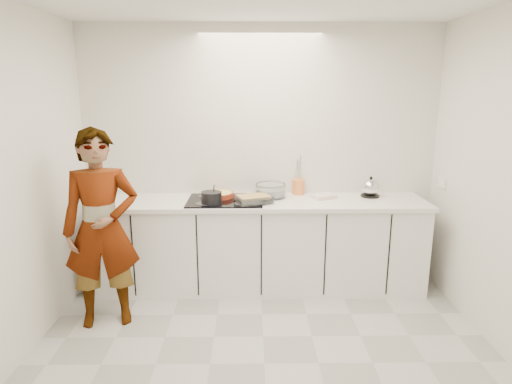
{
  "coord_description": "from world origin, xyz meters",
  "views": [
    {
      "loc": [
        -0.09,
        -2.77,
        1.96
      ],
      "look_at": [
        -0.05,
        1.05,
        1.05
      ],
      "focal_mm": 30.0,
      "sensor_mm": 36.0,
      "label": 1
    }
  ],
  "objects_px": {
    "mixing_bowl": "(271,191)",
    "hob": "(225,200)",
    "saucepan": "(211,197)",
    "utensil_crock": "(298,187)",
    "tart_dish": "(219,194)",
    "kettle": "(370,188)",
    "cook": "(102,229)",
    "baking_dish": "(254,198)"
  },
  "relations": [
    {
      "from": "hob",
      "to": "kettle",
      "type": "bearing_deg",
      "value": 6.19
    },
    {
      "from": "mixing_bowl",
      "to": "kettle",
      "type": "distance_m",
      "value": 1.01
    },
    {
      "from": "hob",
      "to": "utensil_crock",
      "type": "xyz_separation_m",
      "value": [
        0.74,
        0.28,
        0.07
      ]
    },
    {
      "from": "tart_dish",
      "to": "utensil_crock",
      "type": "bearing_deg",
      "value": 12.02
    },
    {
      "from": "mixing_bowl",
      "to": "kettle",
      "type": "height_order",
      "value": "kettle"
    },
    {
      "from": "saucepan",
      "to": "hob",
      "type": "bearing_deg",
      "value": 46.73
    },
    {
      "from": "hob",
      "to": "saucepan",
      "type": "bearing_deg",
      "value": -133.27
    },
    {
      "from": "hob",
      "to": "kettle",
      "type": "distance_m",
      "value": 1.47
    },
    {
      "from": "tart_dish",
      "to": "utensil_crock",
      "type": "relative_size",
      "value": 2.54
    },
    {
      "from": "kettle",
      "to": "cook",
      "type": "bearing_deg",
      "value": -162.0
    },
    {
      "from": "saucepan",
      "to": "utensil_crock",
      "type": "distance_m",
      "value": 0.95
    },
    {
      "from": "mixing_bowl",
      "to": "cook",
      "type": "bearing_deg",
      "value": -151.3
    },
    {
      "from": "saucepan",
      "to": "utensil_crock",
      "type": "bearing_deg",
      "value": 25.09
    },
    {
      "from": "tart_dish",
      "to": "cook",
      "type": "xyz_separation_m",
      "value": [
        -0.92,
        -0.74,
        -0.11
      ]
    },
    {
      "from": "hob",
      "to": "mixing_bowl",
      "type": "height_order",
      "value": "mixing_bowl"
    },
    {
      "from": "kettle",
      "to": "mixing_bowl",
      "type": "bearing_deg",
      "value": -179.56
    },
    {
      "from": "hob",
      "to": "saucepan",
      "type": "distance_m",
      "value": 0.18
    },
    {
      "from": "baking_dish",
      "to": "mixing_bowl",
      "type": "xyz_separation_m",
      "value": [
        0.17,
        0.24,
        0.02
      ]
    },
    {
      "from": "mixing_bowl",
      "to": "hob",
      "type": "bearing_deg",
      "value": -161.52
    },
    {
      "from": "hob",
      "to": "mixing_bowl",
      "type": "xyz_separation_m",
      "value": [
        0.45,
        0.15,
        0.06
      ]
    },
    {
      "from": "tart_dish",
      "to": "mixing_bowl",
      "type": "distance_m",
      "value": 0.52
    },
    {
      "from": "hob",
      "to": "saucepan",
      "type": "xyz_separation_m",
      "value": [
        -0.12,
        -0.13,
        0.06
      ]
    },
    {
      "from": "cook",
      "to": "tart_dish",
      "type": "bearing_deg",
      "value": 25.37
    },
    {
      "from": "baking_dish",
      "to": "cook",
      "type": "distance_m",
      "value": 1.38
    },
    {
      "from": "baking_dish",
      "to": "cook",
      "type": "bearing_deg",
      "value": -156.71
    },
    {
      "from": "saucepan",
      "to": "baking_dish",
      "type": "bearing_deg",
      "value": 4.87
    },
    {
      "from": "mixing_bowl",
      "to": "baking_dish",
      "type": "bearing_deg",
      "value": -125.29
    },
    {
      "from": "saucepan",
      "to": "kettle",
      "type": "height_order",
      "value": "kettle"
    },
    {
      "from": "kettle",
      "to": "saucepan",
      "type": "bearing_deg",
      "value": -169.8
    },
    {
      "from": "kettle",
      "to": "utensil_crock",
      "type": "xyz_separation_m",
      "value": [
        -0.71,
        0.12,
        -0.01
      ]
    },
    {
      "from": "utensil_crock",
      "to": "tart_dish",
      "type": "bearing_deg",
      "value": -167.98
    },
    {
      "from": "tart_dish",
      "to": "baking_dish",
      "type": "xyz_separation_m",
      "value": [
        0.35,
        -0.2,
        0.01
      ]
    },
    {
      "from": "tart_dish",
      "to": "cook",
      "type": "bearing_deg",
      "value": -141.08
    },
    {
      "from": "hob",
      "to": "utensil_crock",
      "type": "height_order",
      "value": "utensil_crock"
    },
    {
      "from": "hob",
      "to": "baking_dish",
      "type": "height_order",
      "value": "baking_dish"
    },
    {
      "from": "mixing_bowl",
      "to": "kettle",
      "type": "bearing_deg",
      "value": 0.44
    },
    {
      "from": "hob",
      "to": "tart_dish",
      "type": "relative_size",
      "value": 1.84
    },
    {
      "from": "tart_dish",
      "to": "mixing_bowl",
      "type": "xyz_separation_m",
      "value": [
        0.52,
        0.05,
        0.02
      ]
    },
    {
      "from": "tart_dish",
      "to": "utensil_crock",
      "type": "distance_m",
      "value": 0.83
    },
    {
      "from": "baking_dish",
      "to": "mixing_bowl",
      "type": "height_order",
      "value": "mixing_bowl"
    },
    {
      "from": "mixing_bowl",
      "to": "cook",
      "type": "distance_m",
      "value": 1.64
    },
    {
      "from": "saucepan",
      "to": "kettle",
      "type": "xyz_separation_m",
      "value": [
        1.58,
        0.28,
        0.02
      ]
    }
  ]
}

